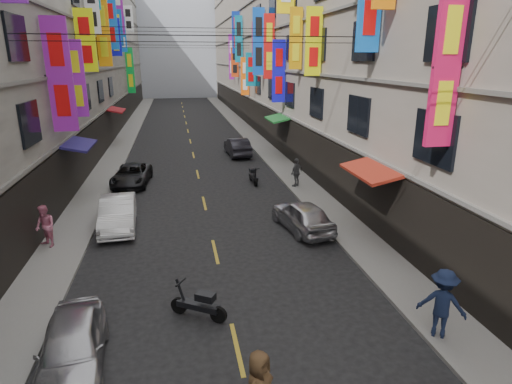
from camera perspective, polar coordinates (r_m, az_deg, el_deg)
name	(u,v)px	position (r m, az deg, el deg)	size (l,w,h in m)	color
sidewalk_left	(123,143)	(40.31, -17.36, 6.28)	(2.00, 90.00, 0.12)	slate
sidewalk_right	(254,138)	(40.69, -0.23, 7.16)	(2.00, 90.00, 0.12)	slate
building_row_left	(35,30)	(40.88, -27.42, 18.65)	(10.14, 90.00, 19.00)	gray
building_row_right	(319,33)	(41.62, 8.42, 20.24)	(10.14, 90.00, 19.00)	gray
haze_block	(177,39)	(89.47, -10.47, 19.47)	(18.00, 8.00, 22.00)	#A6ACB9
shop_signage	(187,32)	(32.96, -9.13, 20.37)	(14.00, 55.00, 12.49)	#101BC2
street_awnings	(176,141)	(23.77, -10.57, 6.74)	(13.99, 35.20, 0.41)	#154F2C
overhead_cables	(192,32)	(27.46, -8.57, 20.39)	(14.00, 38.04, 1.24)	black
lane_markings	(192,148)	(37.12, -8.57, 5.89)	(0.12, 80.20, 0.01)	gold
scooter_crossing	(199,304)	(12.91, -7.60, -14.65)	(1.59, 1.06, 1.14)	black
scooter_far_right	(253,176)	(25.92, -0.37, 2.11)	(0.50, 1.80, 1.14)	black
car_left_near	(72,347)	(11.78, -23.30, -18.41)	(1.51, 3.75, 1.28)	#B6B5BA
car_left_mid	(118,213)	(19.98, -17.94, -2.70)	(1.47, 4.21, 1.39)	white
car_left_far	(132,175)	(26.68, -16.23, 2.19)	(1.98, 4.30, 1.20)	black
car_right_mid	(302,216)	(18.90, 6.20, -3.15)	(1.58, 3.93, 1.34)	#B7B6BB
car_right_far	(237,147)	(33.55, -2.50, 6.06)	(1.47, 4.23, 1.39)	#28262E
pedestrian_lfar	(45,226)	(18.72, -26.29, -4.13)	(0.83, 0.57, 1.71)	#D67190
pedestrian_rnear	(442,303)	(12.65, 23.58, -13.44)	(1.25, 0.64, 1.93)	#151E3A
pedestrian_rfar	(297,172)	(24.91, 5.43, 2.62)	(0.98, 0.56, 1.67)	#59595B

